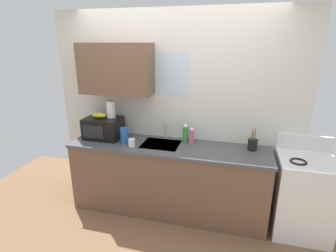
{
  "coord_description": "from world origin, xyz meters",
  "views": [
    {
      "loc": [
        0.77,
        -2.89,
        2.11
      ],
      "look_at": [
        0.0,
        0.0,
        1.15
      ],
      "focal_mm": 28.16,
      "sensor_mm": 36.0,
      "label": 1
    }
  ],
  "objects_px": {
    "banana_bunch": "(99,115)",
    "mug_white": "(132,143)",
    "utensil_crock": "(253,144)",
    "cereal_canister": "(124,135)",
    "dish_soap_bottle_green": "(186,133)",
    "microwave": "(103,128)",
    "stove_range": "(302,195)",
    "paper_towel_roll": "(111,109)",
    "dish_soap_bottle_pink": "(192,136)"
  },
  "relations": [
    {
      "from": "stove_range",
      "to": "dish_soap_bottle_green",
      "type": "bearing_deg",
      "value": 173.02
    },
    {
      "from": "microwave",
      "to": "banana_bunch",
      "type": "relative_size",
      "value": 2.3
    },
    {
      "from": "banana_bunch",
      "to": "dish_soap_bottle_green",
      "type": "height_order",
      "value": "banana_bunch"
    },
    {
      "from": "dish_soap_bottle_green",
      "to": "dish_soap_bottle_pink",
      "type": "relative_size",
      "value": 1.14
    },
    {
      "from": "mug_white",
      "to": "utensil_crock",
      "type": "xyz_separation_m",
      "value": [
        1.41,
        0.26,
        0.02
      ]
    },
    {
      "from": "mug_white",
      "to": "dish_soap_bottle_pink",
      "type": "bearing_deg",
      "value": 23.0
    },
    {
      "from": "dish_soap_bottle_green",
      "to": "utensil_crock",
      "type": "relative_size",
      "value": 0.89
    },
    {
      "from": "stove_range",
      "to": "paper_towel_roll",
      "type": "height_order",
      "value": "paper_towel_roll"
    },
    {
      "from": "cereal_canister",
      "to": "utensil_crock",
      "type": "bearing_deg",
      "value": 6.31
    },
    {
      "from": "dish_soap_bottle_pink",
      "to": "utensil_crock",
      "type": "distance_m",
      "value": 0.73
    },
    {
      "from": "banana_bunch",
      "to": "dish_soap_bottle_pink",
      "type": "distance_m",
      "value": 1.22
    },
    {
      "from": "banana_bunch",
      "to": "mug_white",
      "type": "bearing_deg",
      "value": -20.07
    },
    {
      "from": "stove_range",
      "to": "utensil_crock",
      "type": "bearing_deg",
      "value": 168.65
    },
    {
      "from": "banana_bunch",
      "to": "mug_white",
      "type": "relative_size",
      "value": 2.11
    },
    {
      "from": "microwave",
      "to": "paper_towel_roll",
      "type": "height_order",
      "value": "paper_towel_roll"
    },
    {
      "from": "dish_soap_bottle_green",
      "to": "dish_soap_bottle_pink",
      "type": "height_order",
      "value": "dish_soap_bottle_green"
    },
    {
      "from": "stove_range",
      "to": "banana_bunch",
      "type": "distance_m",
      "value": 2.62
    },
    {
      "from": "banana_bunch",
      "to": "dish_soap_bottle_pink",
      "type": "height_order",
      "value": "banana_bunch"
    },
    {
      "from": "microwave",
      "to": "utensil_crock",
      "type": "bearing_deg",
      "value": 2.18
    },
    {
      "from": "banana_bunch",
      "to": "paper_towel_roll",
      "type": "xyz_separation_m",
      "value": [
        0.15,
        0.05,
        0.08
      ]
    },
    {
      "from": "dish_soap_bottle_pink",
      "to": "stove_range",
      "type": "bearing_deg",
      "value": -6.37
    },
    {
      "from": "dish_soap_bottle_green",
      "to": "utensil_crock",
      "type": "height_order",
      "value": "utensil_crock"
    },
    {
      "from": "paper_towel_roll",
      "to": "dish_soap_bottle_green",
      "type": "height_order",
      "value": "paper_towel_roll"
    },
    {
      "from": "paper_towel_roll",
      "to": "dish_soap_bottle_pink",
      "type": "height_order",
      "value": "paper_towel_roll"
    },
    {
      "from": "stove_range",
      "to": "mug_white",
      "type": "bearing_deg",
      "value": -175.87
    },
    {
      "from": "utensil_crock",
      "to": "mug_white",
      "type": "bearing_deg",
      "value": -169.54
    },
    {
      "from": "microwave",
      "to": "dish_soap_bottle_green",
      "type": "xyz_separation_m",
      "value": [
        1.07,
        0.12,
        -0.02
      ]
    },
    {
      "from": "stove_range",
      "to": "utensil_crock",
      "type": "relative_size",
      "value": 3.92
    },
    {
      "from": "banana_bunch",
      "to": "dish_soap_bottle_pink",
      "type": "xyz_separation_m",
      "value": [
        1.2,
        0.1,
        -0.2
      ]
    },
    {
      "from": "cereal_canister",
      "to": "mug_white",
      "type": "height_order",
      "value": "cereal_canister"
    },
    {
      "from": "microwave",
      "to": "dish_soap_bottle_green",
      "type": "relative_size",
      "value": 1.88
    },
    {
      "from": "banana_bunch",
      "to": "paper_towel_roll",
      "type": "height_order",
      "value": "paper_towel_roll"
    },
    {
      "from": "mug_white",
      "to": "utensil_crock",
      "type": "distance_m",
      "value": 1.43
    },
    {
      "from": "dish_soap_bottle_green",
      "to": "dish_soap_bottle_pink",
      "type": "distance_m",
      "value": 0.09
    },
    {
      "from": "banana_bunch",
      "to": "stove_range",
      "type": "bearing_deg",
      "value": -1.06
    },
    {
      "from": "stove_range",
      "to": "banana_bunch",
      "type": "bearing_deg",
      "value": 178.94
    },
    {
      "from": "microwave",
      "to": "banana_bunch",
      "type": "bearing_deg",
      "value": 178.2
    },
    {
      "from": "paper_towel_roll",
      "to": "dish_soap_bottle_pink",
      "type": "xyz_separation_m",
      "value": [
        1.05,
        0.05,
        -0.28
      ]
    },
    {
      "from": "stove_range",
      "to": "dish_soap_bottle_green",
      "type": "xyz_separation_m",
      "value": [
        -1.39,
        0.17,
        0.56
      ]
    },
    {
      "from": "microwave",
      "to": "paper_towel_roll",
      "type": "bearing_deg",
      "value": 27.17
    },
    {
      "from": "microwave",
      "to": "mug_white",
      "type": "height_order",
      "value": "microwave"
    },
    {
      "from": "stove_range",
      "to": "cereal_canister",
      "type": "height_order",
      "value": "cereal_canister"
    },
    {
      "from": "cereal_canister",
      "to": "mug_white",
      "type": "distance_m",
      "value": 0.17
    },
    {
      "from": "microwave",
      "to": "dish_soap_bottle_green",
      "type": "height_order",
      "value": "microwave"
    },
    {
      "from": "paper_towel_roll",
      "to": "utensil_crock",
      "type": "xyz_separation_m",
      "value": [
        1.78,
        0.02,
        -0.31
      ]
    },
    {
      "from": "banana_bunch",
      "to": "dish_soap_bottle_green",
      "type": "distance_m",
      "value": 1.14
    },
    {
      "from": "banana_bunch",
      "to": "cereal_canister",
      "type": "bearing_deg",
      "value": -14.38
    },
    {
      "from": "banana_bunch",
      "to": "cereal_canister",
      "type": "relative_size",
      "value": 1.03
    },
    {
      "from": "microwave",
      "to": "mug_white",
      "type": "bearing_deg",
      "value": -21.83
    },
    {
      "from": "microwave",
      "to": "utensil_crock",
      "type": "distance_m",
      "value": 1.88
    }
  ]
}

